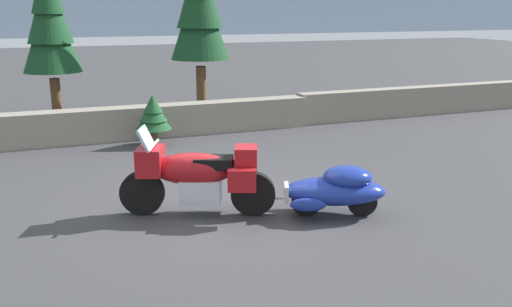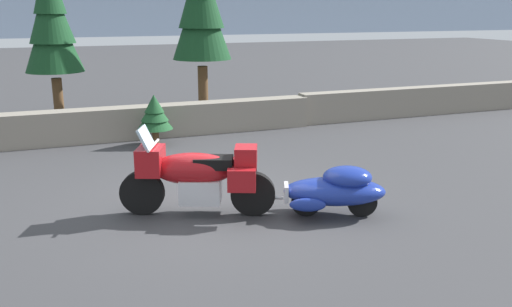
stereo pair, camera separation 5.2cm
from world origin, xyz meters
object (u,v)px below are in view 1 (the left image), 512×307
touring_motorcycle (197,175)px  car_shaped_trailer (335,189)px  pine_tree_tall (199,2)px  pine_tree_secondary (49,20)px

touring_motorcycle → car_shaped_trailer: touring_motorcycle is taller
pine_tree_tall → pine_tree_secondary: pine_tree_tall is taller
car_shaped_trailer → pine_tree_tall: pine_tree_tall is taller
touring_motorcycle → pine_tree_tall: bearing=73.6°
touring_motorcycle → car_shaped_trailer: bearing=-22.5°
pine_tree_secondary → car_shaped_trailer: bearing=-66.8°
pine_tree_tall → pine_tree_secondary: bearing=175.4°
touring_motorcycle → pine_tree_secondary: (-1.68, 7.53, 2.09)m
pine_tree_tall → pine_tree_secondary: (-3.81, 0.31, -0.43)m
pine_tree_tall → car_shaped_trailer: bearing=-91.7°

